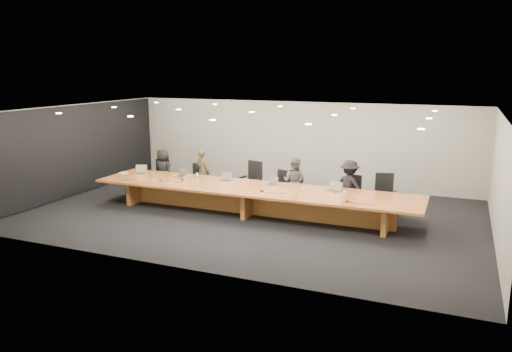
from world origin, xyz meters
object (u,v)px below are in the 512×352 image
Objects in this scene: laptop_e at (333,187)px; chair_far_right at (385,195)px; mic_center at (262,191)px; person_a at (163,171)px; av_box at (126,181)px; paper_cup_near at (304,189)px; laptop_c at (225,177)px; mic_left at (160,180)px; chair_mid_right at (279,188)px; water_bottle at (197,177)px; chair_left at (198,179)px; conference_table at (252,195)px; chair_far_left at (161,175)px; laptop_d at (271,181)px; laptop_b at (180,173)px; chair_right at (350,194)px; person_b at (203,172)px; amber_mug at (182,179)px; laptop_a at (141,169)px; paper_cup_far at (345,193)px; chair_mid_left at (250,181)px; mic_right at (347,201)px; person_d at (349,186)px; person_c at (294,182)px.

chair_far_right is at bearing 54.01° from laptop_e.
person_a is at bearing 159.68° from mic_center.
paper_cup_near is at bearing -4.15° from av_box.
laptop_c is 2.44m from paper_cup_near.
chair_mid_right is at bearing 25.30° from mic_left.
mic_center is (0.06, -1.49, 0.25)m from chair_mid_right.
mic_left is (-1.01, -0.34, -0.10)m from water_bottle.
chair_left is 1.65m from mic_left.
conference_table is 3.74m from person_a.
laptop_d is at bearing -30.80° from chair_far_left.
chair_right is at bearing 27.37° from laptop_b.
person_b reaches higher than person_a.
amber_mug is at bearing -59.01° from chair_far_left.
person_a is 1.84m from av_box.
laptop_a is 6.31m from paper_cup_far.
laptop_c is (-0.40, -0.91, 0.28)m from chair_mid_left.
mic_left is 0.87× the size of mic_right.
mic_center is (-2.95, -1.50, 0.18)m from chair_far_right.
laptop_e is 2.88× the size of mic_center.
amber_mug is at bearing 35.92° from person_d.
person_a is at bearing -166.27° from laptop_d.
mic_center is at bearing 4.27° from laptop_b.
person_b is at bearing 161.25° from chair_far_right.
laptop_b is at bearing 165.96° from mic_center.
mic_left is at bearing -160.66° from amber_mug.
laptop_d is (2.78, -0.91, 0.37)m from chair_left.
chair_right is at bearing -19.59° from chair_far_left.
person_a is at bearing 21.93° from person_b.
laptop_a is (-4.17, -0.85, 0.37)m from chair_mid_right.
amber_mug reaches higher than mic_center.
laptop_c is 3.82m from mic_right.
paper_cup_near is (3.90, -0.27, -0.08)m from laptop_b.
laptop_d is at bearing 9.30° from water_bottle.
paper_cup_far is at bearing -31.28° from chair_left.
conference_table is 8.79× the size of chair_mid_right.
av_box is 1.56× the size of mic_left.
laptop_b is 3.24× the size of paper_cup_far.
conference_table is at bearing 8.87° from laptop_b.
chair_mid_left is at bearing 37.14° from mic_left.
laptop_c reaches higher than amber_mug.
laptop_c is at bearing 173.70° from paper_cup_near.
person_c reaches higher than amber_mug.
paper_cup_near is at bearing 5.85° from conference_table.
paper_cup_far is at bearing 116.13° from person_d.
person_b reaches higher than chair_far_right.
person_d is 4.60× the size of laptop_c.
mic_left is at bearing 179.26° from mic_center.
chair_mid_right is (0.97, -0.14, -0.09)m from chair_mid_left.
laptop_d is at bearing 2.39° from laptop_c.
mic_center is at bearing -140.58° from laptop_e.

